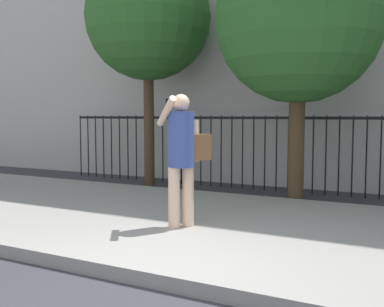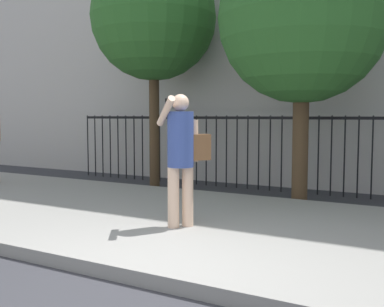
% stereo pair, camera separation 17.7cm
% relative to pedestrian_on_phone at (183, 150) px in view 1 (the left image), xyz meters
% --- Properties ---
extents(ground_plane, '(60.00, 60.00, 0.00)m').
position_rel_pedestrian_on_phone_xyz_m(ground_plane, '(0.55, -1.71, -1.15)').
color(ground_plane, '#333338').
extents(sidewalk, '(28.00, 4.40, 0.15)m').
position_rel_pedestrian_on_phone_xyz_m(sidewalk, '(0.55, 0.49, -1.08)').
color(sidewalk, gray).
rests_on(sidewalk, ground).
extents(iron_fence, '(12.03, 0.04, 1.60)m').
position_rel_pedestrian_on_phone_xyz_m(iron_fence, '(0.55, 4.19, -0.13)').
color(iron_fence, black).
rests_on(iron_fence, ground).
extents(pedestrian_on_phone, '(0.65, 0.71, 1.72)m').
position_rel_pedestrian_on_phone_xyz_m(pedestrian_on_phone, '(0.00, 0.00, 0.00)').
color(pedestrian_on_phone, beige).
rests_on(pedestrian_on_phone, sidewalk).
extents(street_tree_mid, '(2.96, 2.96, 4.77)m').
position_rel_pedestrian_on_phone_xyz_m(street_tree_mid, '(0.67, 2.96, 2.12)').
color(street_tree_mid, '#4C3823').
rests_on(street_tree_mid, ground).
extents(street_tree_far, '(2.77, 2.77, 5.15)m').
position_rel_pedestrian_on_phone_xyz_m(street_tree_far, '(-2.83, 3.50, 2.59)').
color(street_tree_far, '#4C3823').
rests_on(street_tree_far, ground).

